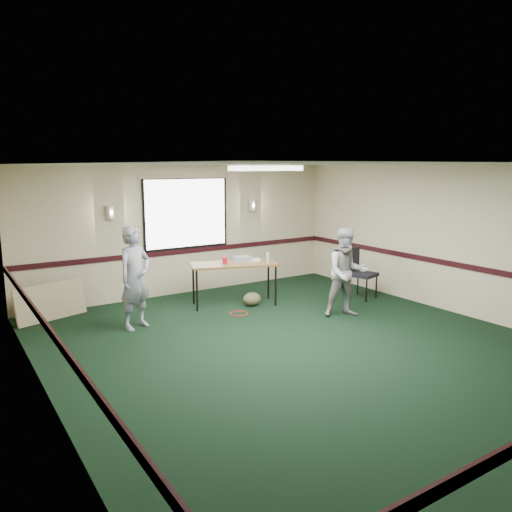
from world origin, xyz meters
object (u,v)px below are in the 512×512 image
person_left (135,278)px  person_right (347,273)px  projector (242,259)px  folding_table (234,266)px  conference_chair (358,269)px

person_left → person_right: (3.40, -1.39, -0.06)m
projector → folding_table: bearing=-163.7°
conference_chair → person_left: (-4.49, 0.58, 0.26)m
folding_table → conference_chair: (2.40, -0.91, -0.17)m
folding_table → person_left: bearing=-152.2°
folding_table → projector: (0.19, 0.03, 0.11)m
projector → person_left: 2.30m
projector → person_right: person_right is taller
folding_table → conference_chair: 2.58m
folding_table → projector: projector is taller
projector → person_right: size_ratio=0.20×
projector → person_right: (1.13, -1.75, -0.08)m
folding_table → projector: 0.22m
projector → conference_chair: 2.42m
folding_table → person_left: person_left is taller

